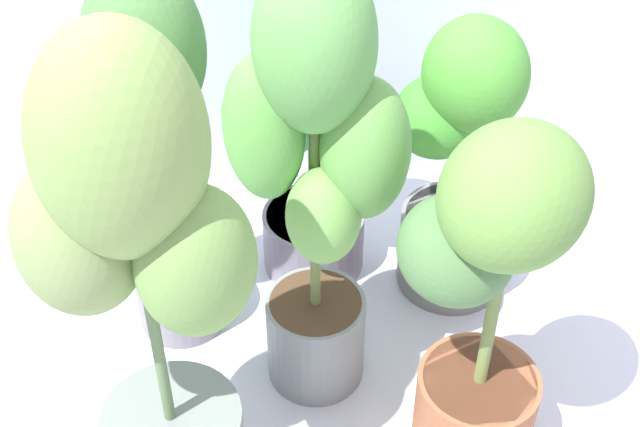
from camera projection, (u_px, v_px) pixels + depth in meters
ground_plane at (343, 426)px, 1.85m from camera, size 8.00×8.00×0.00m
potted_plant_front_right at (486, 294)px, 1.53m from camera, size 0.39×0.36×0.79m
potted_plant_front_left at (141, 276)px, 1.38m from camera, size 0.43×0.33×1.02m
potted_plant_back_center at (303, 124)px, 1.96m from camera, size 0.36×0.31×0.72m
potted_plant_center at (317, 174)px, 1.60m from camera, size 0.38×0.29×0.99m
potted_plant_back_left at (149, 130)px, 1.74m from camera, size 0.31×0.29×0.89m
potted_plant_back_right at (458, 161)px, 1.95m from camera, size 0.32×0.28×0.71m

